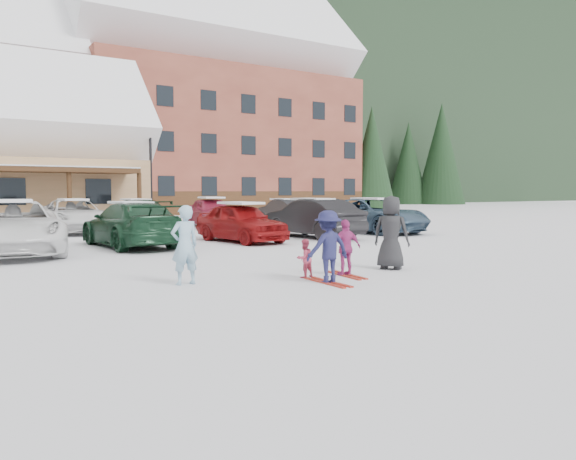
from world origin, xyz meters
TOP-DOWN VIEW (x-y plane):
  - ground at (0.00, 0.00)m, footprint 160.00×160.00m
  - alpine_hotel at (14.27, 38.00)m, footprint 31.48×14.01m
  - lamp_post at (5.30, 23.77)m, footprint 0.50×0.25m
  - conifer_1 at (30.00, 32.00)m, footprint 4.84×4.84m
  - conifer_3 at (6.00, 44.00)m, footprint 3.96×3.96m
  - conifer_4 at (34.00, 46.00)m, footprint 5.06×5.06m
  - adult_skier at (-1.95, 1.24)m, footprint 0.58×0.39m
  - toddler_red at (0.51, 0.68)m, footprint 0.43×0.36m
  - child_navy at (0.50, -0.15)m, footprint 0.97×0.59m
  - skis_child_navy at (0.50, -0.15)m, footprint 0.28×1.41m
  - child_magenta at (1.42, 0.43)m, footprint 0.75×0.39m
  - skis_child_magenta at (1.42, 0.43)m, footprint 0.38×1.41m
  - bystander_dark at (2.93, 0.63)m, footprint 0.91×1.00m
  - parked_car_2 at (-4.05, 8.78)m, footprint 3.23×5.88m
  - parked_car_3 at (-0.55, 9.11)m, footprint 2.25×5.12m
  - parked_car_4 at (3.36, 8.81)m, footprint 2.09×4.28m
  - parked_car_5 at (6.63, 8.96)m, footprint 1.95×4.72m
  - parked_car_6 at (10.29, 9.65)m, footprint 3.08×5.66m
  - parked_car_10 at (-0.75, 16.51)m, footprint 2.47×5.29m
  - parked_car_11 at (2.25, 17.25)m, footprint 2.12×4.99m
  - parked_car_12 at (6.14, 17.17)m, footprint 2.44×4.63m
  - parked_car_13 at (10.45, 16.96)m, footprint 1.65×4.27m

SIDE VIEW (x-z plane):
  - ground at x=0.00m, z-range 0.00..0.00m
  - skis_child_navy at x=0.50m, z-range 0.00..0.03m
  - skis_child_magenta at x=1.42m, z-range 0.00..0.03m
  - toddler_red at x=0.51m, z-range 0.00..0.82m
  - child_magenta at x=1.42m, z-range 0.00..1.22m
  - parked_car_13 at x=10.45m, z-range 0.00..1.39m
  - parked_car_4 at x=3.36m, z-range 0.00..1.41m
  - parked_car_11 at x=2.25m, z-range 0.00..1.44m
  - child_navy at x=0.50m, z-range 0.00..1.45m
  - parked_car_3 at x=-0.55m, z-range 0.00..1.46m
  - parked_car_10 at x=-0.75m, z-range 0.00..1.47m
  - parked_car_12 at x=6.14m, z-range 0.00..1.50m
  - parked_car_6 at x=10.29m, z-range 0.00..1.51m
  - parked_car_5 at x=6.63m, z-range 0.00..1.52m
  - adult_skier at x=-1.95m, z-range 0.00..1.56m
  - parked_car_2 at x=-4.05m, z-range 0.00..1.56m
  - bystander_dark at x=2.93m, z-range 0.00..1.72m
  - lamp_post at x=5.30m, z-range 0.40..6.32m
  - conifer_3 at x=6.00m, z-range 0.53..9.71m
  - conifer_1 at x=30.00m, z-range 0.65..11.87m
  - conifer_4 at x=34.00m, z-range 0.68..12.41m
  - alpine_hotel at x=14.27m, z-range -2.11..19.37m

